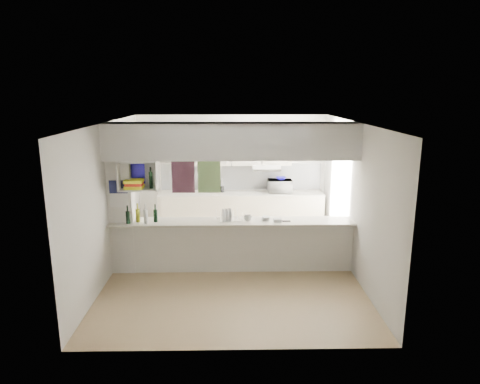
{
  "coord_description": "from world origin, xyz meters",
  "views": [
    {
      "loc": [
        -0.0,
        -7.07,
        3.11
      ],
      "look_at": [
        0.14,
        0.5,
        1.31
      ],
      "focal_mm": 32.0,
      "sensor_mm": 36.0,
      "label": 1
    }
  ],
  "objects_px": {
    "microwave": "(280,186)",
    "dish_rack": "(229,215)",
    "bowl": "(281,178)",
    "wine_bottles": "(142,216)"
  },
  "relations": [
    {
      "from": "dish_rack",
      "to": "wine_bottles",
      "type": "bearing_deg",
      "value": 168.54
    },
    {
      "from": "bowl",
      "to": "wine_bottles",
      "type": "bearing_deg",
      "value": -140.17
    },
    {
      "from": "dish_rack",
      "to": "bowl",
      "type": "bearing_deg",
      "value": 44.25
    },
    {
      "from": "microwave",
      "to": "bowl",
      "type": "relative_size",
      "value": 2.24
    },
    {
      "from": "microwave",
      "to": "dish_rack",
      "type": "bearing_deg",
      "value": 60.27
    },
    {
      "from": "bowl",
      "to": "dish_rack",
      "type": "distance_m",
      "value": 2.34
    },
    {
      "from": "microwave",
      "to": "dish_rack",
      "type": "xyz_separation_m",
      "value": [
        -1.11,
        -2.03,
        -0.06
      ]
    },
    {
      "from": "microwave",
      "to": "dish_rack",
      "type": "height_order",
      "value": "microwave"
    },
    {
      "from": "bowl",
      "to": "dish_rack",
      "type": "bearing_deg",
      "value": -119.0
    },
    {
      "from": "bowl",
      "to": "microwave",
      "type": "bearing_deg",
      "value": -153.0
    }
  ]
}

